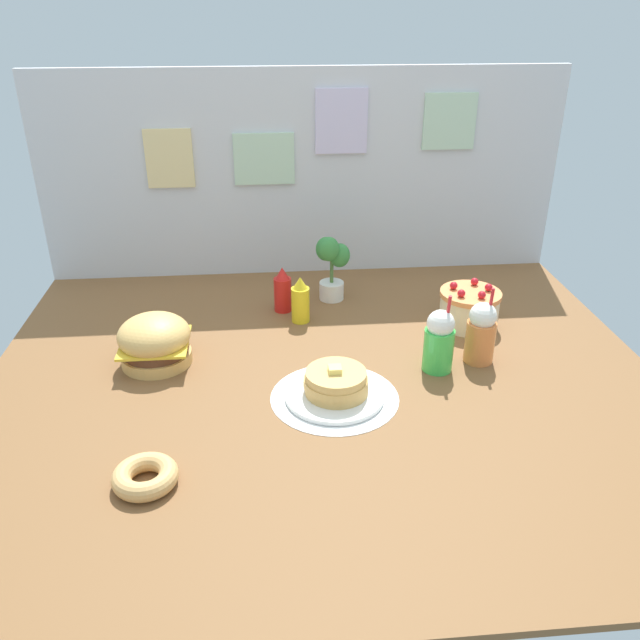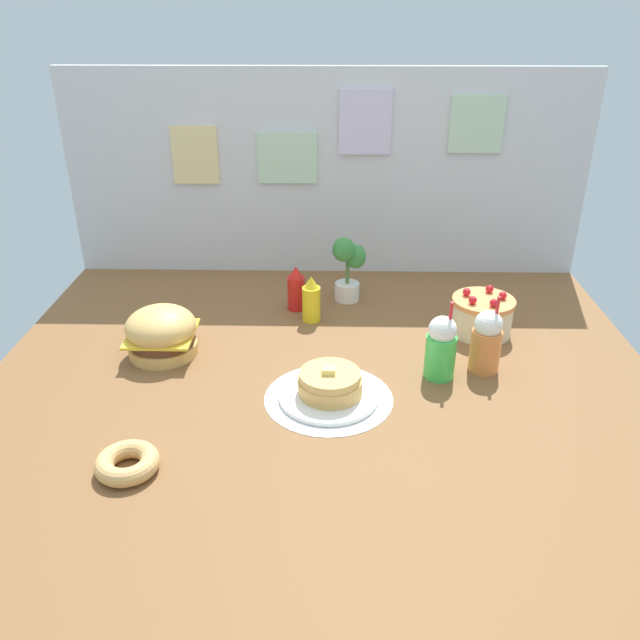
{
  "view_description": "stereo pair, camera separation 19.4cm",
  "coord_description": "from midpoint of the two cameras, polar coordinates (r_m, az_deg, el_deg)",
  "views": [
    {
      "loc": [
        -0.17,
        -1.66,
        1.06
      ],
      "look_at": [
        -0.01,
        0.06,
        0.18
      ],
      "focal_mm": 36.19,
      "sensor_mm": 36.0,
      "label": 1
    },
    {
      "loc": [
        0.03,
        -1.67,
        1.06
      ],
      "look_at": [
        -0.01,
        0.06,
        0.18
      ],
      "focal_mm": 36.19,
      "sensor_mm": 36.0,
      "label": 2
    }
  ],
  "objects": [
    {
      "name": "layer_cake",
      "position": [
        2.31,
        16.5,
        0.33
      ],
      "size": [
        0.21,
        0.21,
        0.16
      ],
      "color": "beige",
      "rests_on": "ground_plane"
    },
    {
      "name": "cream_soda_cup",
      "position": [
        2.0,
        13.4,
        -2.45
      ],
      "size": [
        0.09,
        0.09,
        0.26
      ],
      "color": "green",
      "rests_on": "ground_plane"
    },
    {
      "name": "orange_float_cup",
      "position": [
        2.07,
        17.13,
        -1.9
      ],
      "size": [
        0.09,
        0.09,
        0.26
      ],
      "color": "orange",
      "rests_on": "ground_plane"
    },
    {
      "name": "ketchup_bottle",
      "position": [
        2.38,
        0.2,
        2.68
      ],
      "size": [
        0.07,
        0.07,
        0.17
      ],
      "color": "red",
      "rests_on": "ground_plane"
    },
    {
      "name": "potted_plant",
      "position": [
        2.44,
        4.71,
        4.72
      ],
      "size": [
        0.13,
        0.1,
        0.26
      ],
      "color": "white",
      "rests_on": "ground_plane"
    },
    {
      "name": "donut_pink_glaze",
      "position": [
        1.66,
        -13.46,
        -12.27
      ],
      "size": [
        0.16,
        0.16,
        0.05
      ],
      "color": "tan",
      "rests_on": "ground_plane"
    },
    {
      "name": "mustard_bottle",
      "position": [
        2.3,
        1.64,
        1.7
      ],
      "size": [
        0.07,
        0.07,
        0.17
      ],
      "color": "yellow",
      "rests_on": "ground_plane"
    },
    {
      "name": "ground_plane",
      "position": [
        1.98,
        3.0,
        -5.74
      ],
      "size": [
        2.07,
        1.8,
        0.02
      ],
      "primitive_type": "cube",
      "color": "brown"
    },
    {
      "name": "back_wall",
      "position": [
        2.64,
        2.74,
        12.79
      ],
      "size": [
        2.07,
        0.04,
        0.82
      ],
      "color": "silver",
      "rests_on": "ground_plane"
    },
    {
      "name": "pancake_stack",
      "position": [
        1.88,
        3.84,
        -6.0
      ],
      "size": [
        0.29,
        0.29,
        0.1
      ],
      "color": "white",
      "rests_on": "doily_mat"
    },
    {
      "name": "doily_mat",
      "position": [
        1.89,
        3.72,
        -6.98
      ],
      "size": [
        0.38,
        0.38,
        0.0
      ],
      "primitive_type": "cylinder",
      "color": "white",
      "rests_on": "ground_plane"
    },
    {
      "name": "burger",
      "position": [
        2.12,
        -11.33,
        -1.16
      ],
      "size": [
        0.23,
        0.23,
        0.16
      ],
      "color": "#DBA859",
      "rests_on": "ground_plane"
    }
  ]
}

